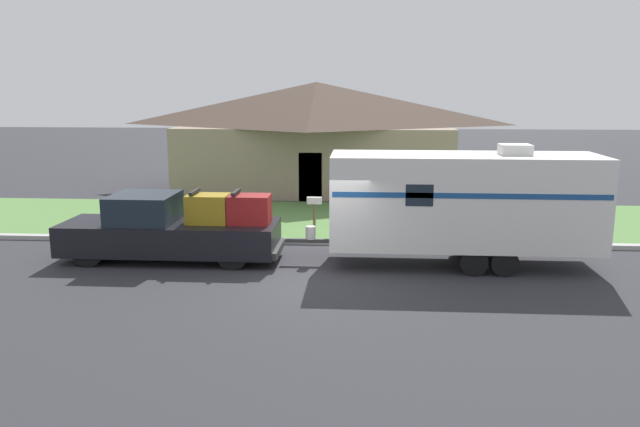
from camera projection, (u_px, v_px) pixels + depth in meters
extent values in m
plane|color=#2D2D33|center=(320.00, 280.00, 15.87)|extent=(120.00, 120.00, 0.00)
cube|color=#ADADA8|center=(328.00, 242.00, 19.53)|extent=(80.00, 0.30, 0.14)
cube|color=#568442|center=(334.00, 219.00, 23.11)|extent=(80.00, 7.00, 0.03)
cube|color=gray|center=(317.00, 157.00, 30.15)|extent=(12.37, 7.28, 3.08)
pyramid|color=#4C3D33|center=(317.00, 103.00, 29.64)|extent=(13.36, 7.87, 2.00)
cube|color=#4C3828|center=(310.00, 177.00, 26.71)|extent=(1.00, 0.06, 2.10)
cylinder|color=black|center=(88.00, 250.00, 17.03)|extent=(0.90, 0.28, 0.90)
cylinder|color=black|center=(112.00, 236.00, 18.64)|extent=(0.90, 0.28, 0.90)
cylinder|color=black|center=(232.00, 253.00, 16.76)|extent=(0.90, 0.28, 0.90)
cylinder|color=black|center=(244.00, 239.00, 18.37)|extent=(0.90, 0.28, 0.90)
cube|color=black|center=(125.00, 236.00, 17.74)|extent=(3.39, 2.00, 0.85)
cube|color=#19232D|center=(144.00, 208.00, 17.54)|extent=(1.76, 1.84, 0.79)
cube|color=black|center=(230.00, 238.00, 17.54)|extent=(2.66, 2.00, 0.85)
cube|color=#333333|center=(279.00, 249.00, 17.50)|extent=(0.12, 1.80, 0.20)
cube|color=olive|center=(208.00, 209.00, 17.41)|extent=(1.15, 0.84, 0.80)
cube|color=black|center=(195.00, 192.00, 17.34)|extent=(0.10, 0.93, 0.08)
cube|color=maroon|center=(250.00, 209.00, 17.33)|extent=(1.15, 0.84, 0.80)
cube|color=black|center=(236.00, 192.00, 17.26)|extent=(0.10, 0.93, 0.08)
cylinder|color=black|center=(474.00, 262.00, 16.21)|extent=(0.72, 0.22, 0.72)
cylinder|color=black|center=(462.00, 244.00, 18.09)|extent=(0.72, 0.22, 0.72)
cylinder|color=black|center=(505.00, 263.00, 16.16)|extent=(0.72, 0.22, 0.72)
cylinder|color=black|center=(490.00, 244.00, 18.04)|extent=(0.72, 0.22, 0.72)
cube|color=silver|center=(464.00, 200.00, 16.87)|extent=(7.17, 2.20, 2.49)
cube|color=navy|center=(471.00, 196.00, 15.73)|extent=(7.02, 0.01, 0.14)
cube|color=#383838|center=(308.00, 241.00, 17.40)|extent=(1.29, 0.12, 0.10)
cylinder|color=silver|center=(311.00, 233.00, 17.35)|extent=(0.28, 0.28, 0.36)
cube|color=silver|center=(515.00, 150.00, 16.51)|extent=(0.80, 0.68, 0.28)
cube|color=#19232D|center=(419.00, 195.00, 15.81)|extent=(0.70, 0.01, 0.56)
cylinder|color=brown|center=(314.00, 220.00, 20.44)|extent=(0.09, 0.09, 1.09)
cube|color=silver|center=(314.00, 200.00, 20.31)|extent=(0.48, 0.20, 0.22)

